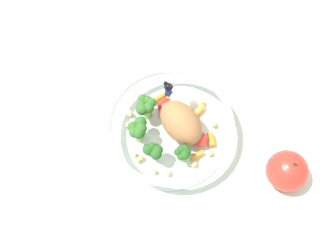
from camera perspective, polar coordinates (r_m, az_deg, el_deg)
The scene contains 3 objects.
ground_plane at distance 0.68m, azimuth 0.60°, elevation -1.33°, with size 2.40×2.40×0.00m, color silver.
food_container at distance 0.65m, azimuth 0.24°, elevation 0.29°, with size 0.23×0.23×0.07m.
loose_apple at distance 0.65m, azimuth 17.83°, elevation -6.68°, with size 0.07×0.07×0.08m.
Camera 1 is at (0.00, -0.26, 0.63)m, focal length 38.91 mm.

